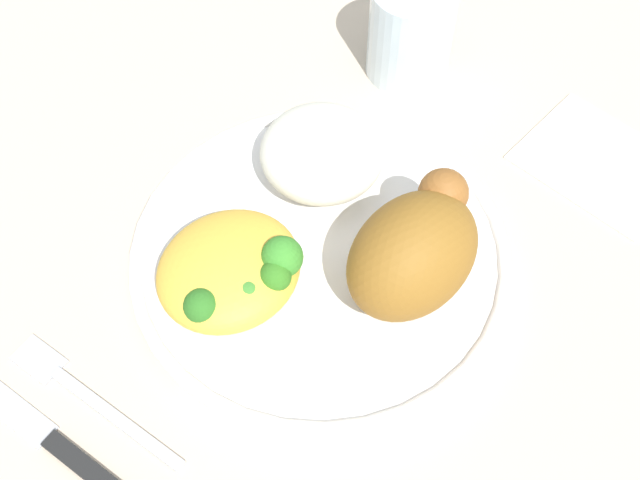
{
  "coord_description": "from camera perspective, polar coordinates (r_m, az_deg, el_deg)",
  "views": [
    {
      "loc": [
        -0.22,
        -0.21,
        0.48
      ],
      "look_at": [
        0.0,
        0.0,
        0.03
      ],
      "focal_mm": 43.89,
      "sensor_mm": 36.0,
      "label": 1
    }
  ],
  "objects": [
    {
      "name": "knife",
      "position": [
        0.53,
        -19.14,
        -13.51
      ],
      "size": [
        0.04,
        0.19,
        0.01
      ],
      "color": "black",
      "rests_on": "ground_plane"
    },
    {
      "name": "rice_pile",
      "position": [
        0.57,
        0.15,
        6.37
      ],
      "size": [
        0.09,
        0.09,
        0.05
      ],
      "primitive_type": "ellipsoid",
      "color": "silver",
      "rests_on": "plate"
    },
    {
      "name": "roasted_chicken",
      "position": [
        0.5,
        6.9,
        -0.84
      ],
      "size": [
        0.11,
        0.07,
        0.08
      ],
      "color": "#905F21",
      "rests_on": "plate"
    },
    {
      "name": "mac_cheese_with_broccoli",
      "position": [
        0.52,
        -6.4,
        -2.24
      ],
      "size": [
        0.1,
        0.09,
        0.04
      ],
      "color": "gold",
      "rests_on": "plate"
    },
    {
      "name": "fork",
      "position": [
        0.54,
        -16.65,
        -10.8
      ],
      "size": [
        0.04,
        0.14,
        0.01
      ],
      "color": "#B2B2B7",
      "rests_on": "ground_plane"
    },
    {
      "name": "water_glass",
      "position": [
        0.66,
        6.61,
        14.88
      ],
      "size": [
        0.07,
        0.07,
        0.08
      ],
      "primitive_type": "cylinder",
      "color": "silver",
      "rests_on": "ground_plane"
    },
    {
      "name": "plate",
      "position": [
        0.56,
        0.0,
        -1.07
      ],
      "size": [
        0.27,
        0.27,
        0.02
      ],
      "color": "white",
      "rests_on": "ground_plane"
    },
    {
      "name": "napkin",
      "position": [
        0.65,
        19.77,
        5.37
      ],
      "size": [
        0.1,
        0.12,
        0.0
      ],
      "primitive_type": "cube",
      "rotation": [
        0.0,
        0.0,
        0.01
      ],
      "color": "white",
      "rests_on": "ground_plane"
    },
    {
      "name": "ground_plane",
      "position": [
        0.56,
        0.0,
        -1.6
      ],
      "size": [
        2.0,
        2.0,
        0.0
      ],
      "primitive_type": "plane",
      "color": "beige"
    }
  ]
}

